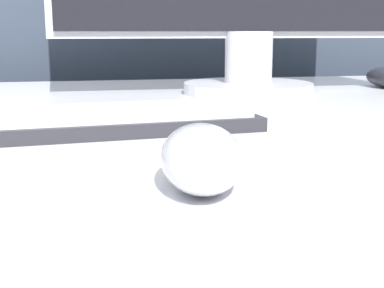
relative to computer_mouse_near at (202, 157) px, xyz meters
name	(u,v)px	position (x,y,z in m)	size (l,w,h in m)	color
partition_panel	(92,117)	(-0.07, 1.02, -0.13)	(5.00, 0.03, 1.25)	#333D4C
computer_mouse_near	(202,157)	(0.00, 0.00, 0.00)	(0.08, 0.13, 0.05)	silver
keyboard	(72,121)	(-0.10, 0.25, -0.01)	(0.44, 0.18, 0.02)	#28282D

